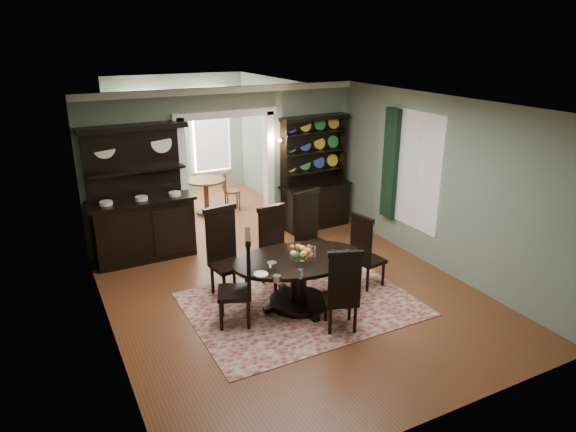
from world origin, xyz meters
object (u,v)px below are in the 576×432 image
Objects in this scene: dining_table at (298,273)px; sideboard at (142,214)px; parlor_table at (206,191)px; welsh_dresser at (315,188)px.

dining_table is 3.34m from sideboard.
sideboard is 2.80× the size of parlor_table.
dining_table is 2.40× the size of parlor_table.
welsh_dresser is (3.62, 0.03, -0.00)m from sideboard.
parlor_table reaches higher than dining_table.
dining_table is 0.86× the size of sideboard.
parlor_table is (-1.81, 1.81, -0.33)m from welsh_dresser.
sideboard reaches higher than parlor_table.
welsh_dresser is at bearing -44.96° from parlor_table.
sideboard is 3.62m from welsh_dresser.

